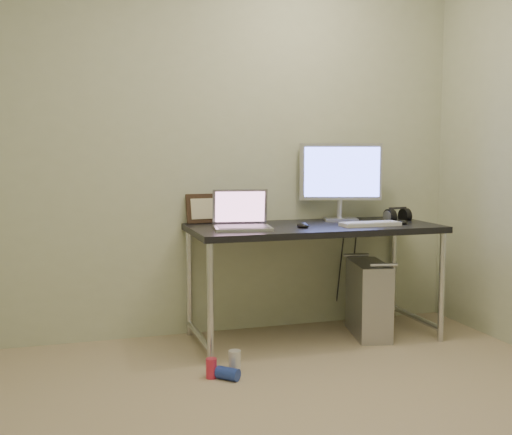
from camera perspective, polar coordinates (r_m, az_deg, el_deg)
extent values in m
cube|color=beige|center=(4.29, -4.07, 6.22)|extent=(3.50, 0.02, 2.50)
cube|color=black|center=(4.17, 5.16, -0.95)|extent=(1.60, 0.70, 0.04)
cylinder|color=silver|center=(3.71, -4.08, -7.69)|extent=(0.04, 0.04, 0.71)
cylinder|color=silver|center=(4.31, -5.96, -5.79)|extent=(0.04, 0.04, 0.71)
cylinder|color=silver|center=(4.31, 16.19, -5.99)|extent=(0.04, 0.04, 0.71)
cylinder|color=silver|center=(4.83, 12.13, -4.60)|extent=(0.04, 0.04, 0.71)
cylinder|color=silver|center=(4.08, -5.06, -10.44)|extent=(0.04, 0.62, 0.04)
cylinder|color=silver|center=(4.63, 13.95, -8.60)|extent=(0.04, 0.62, 0.04)
cube|color=#A9A9AE|center=(4.37, 9.98, -7.15)|extent=(0.30, 0.50, 0.49)
cylinder|color=silver|center=(4.14, 11.28, -4.15)|extent=(0.18, 0.06, 0.02)
cylinder|color=silver|center=(4.49, 8.90, -3.33)|extent=(0.18, 0.06, 0.02)
cylinder|color=black|center=(4.62, 7.50, -4.43)|extent=(0.01, 0.16, 0.69)
cylinder|color=black|center=(4.64, 8.61, -4.65)|extent=(0.02, 0.11, 0.71)
cylinder|color=#D12847|center=(3.58, -3.99, -13.22)|extent=(0.06, 0.06, 0.11)
cylinder|color=silver|center=(3.65, -1.90, -12.69)|extent=(0.08, 0.08, 0.13)
cylinder|color=#233BA1|center=(3.56, -2.52, -13.69)|extent=(0.14, 0.14, 0.07)
cube|color=silver|center=(3.91, -1.20, -0.95)|extent=(0.38, 0.29, 0.02)
cube|color=slate|center=(3.91, -1.20, -0.79)|extent=(0.33, 0.25, 0.00)
cube|color=gray|center=(4.04, -1.44, 0.97)|extent=(0.35, 0.10, 0.22)
cube|color=#7F506B|center=(4.03, -1.41, 0.96)|extent=(0.31, 0.09, 0.19)
cube|color=silver|center=(4.46, 7.54, -0.16)|extent=(0.26, 0.22, 0.02)
cylinder|color=silver|center=(4.47, 7.44, 0.76)|extent=(0.04, 0.04, 0.12)
cube|color=silver|center=(4.44, 7.54, 4.04)|extent=(0.55, 0.20, 0.39)
cube|color=#4E5DDD|center=(4.42, 7.66, 4.03)|extent=(0.49, 0.16, 0.34)
cube|color=silver|center=(4.17, 10.12, -0.57)|extent=(0.39, 0.13, 0.02)
ellipsoid|color=black|center=(4.32, 12.87, -0.34)|extent=(0.09, 0.11, 0.03)
ellipsoid|color=black|center=(4.03, 4.18, -0.60)|extent=(0.09, 0.13, 0.04)
cylinder|color=black|center=(4.49, 11.77, 0.09)|extent=(0.06, 0.11, 0.11)
cylinder|color=black|center=(4.55, 13.16, 0.13)|extent=(0.06, 0.11, 0.11)
cube|color=black|center=(4.52, 12.48, 0.83)|extent=(0.14, 0.03, 0.01)
cube|color=black|center=(4.26, -4.62, 0.80)|extent=(0.25, 0.08, 0.20)
cylinder|color=silver|center=(4.31, -1.54, 0.25)|extent=(0.01, 0.01, 0.10)
cylinder|color=silver|center=(4.31, -1.54, 1.06)|extent=(0.05, 0.03, 0.04)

